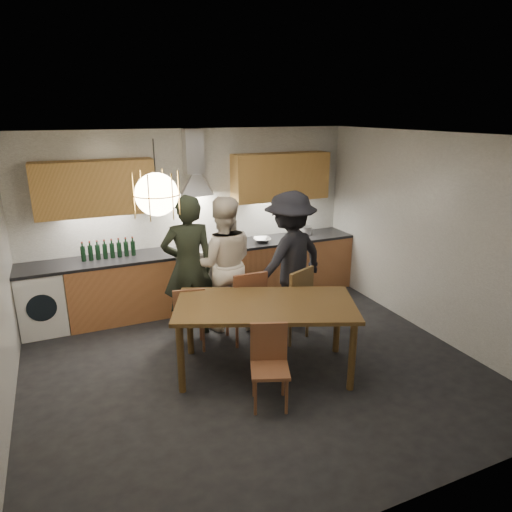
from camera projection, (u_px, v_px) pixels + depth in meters
name	position (u px, v px, depth m)	size (l,w,h in m)	color
ground	(252.00, 366.00, 5.32)	(5.00, 5.00, 0.00)	black
room_shell	(252.00, 223.00, 4.80)	(5.02, 4.52, 2.61)	silver
counter_run	(203.00, 276.00, 6.89)	(5.00, 0.62, 0.90)	#C9814D
range_stove	(202.00, 277.00, 6.88)	(0.90, 0.60, 0.92)	silver
wall_fixtures	(195.00, 181.00, 6.55)	(4.30, 0.54, 1.10)	tan
pendant_lamp	(157.00, 194.00, 4.21)	(0.43, 0.43, 0.70)	black
dining_table	(265.00, 311.00, 5.02)	(2.18, 1.65, 0.83)	brown
chair_back_left	(189.00, 314.00, 5.52)	(0.44, 0.44, 0.84)	brown
chair_back_mid	(247.00, 302.00, 5.70)	(0.44, 0.44, 0.97)	brown
chair_back_right	(294.00, 299.00, 5.77)	(0.58, 0.58, 0.98)	brown
chair_front	(269.00, 359.00, 4.54)	(0.48, 0.48, 0.83)	brown
person_left	(188.00, 267.00, 5.84)	(0.68, 0.45, 1.86)	black
person_mid	(223.00, 264.00, 6.03)	(0.88, 0.68, 1.81)	beige
person_right	(290.00, 259.00, 6.15)	(1.19, 0.69, 1.85)	black
mixing_bowl	(262.00, 240.00, 7.03)	(0.27, 0.27, 0.07)	silver
stock_pot	(306.00, 231.00, 7.46)	(0.17, 0.17, 0.12)	silver
wine_bottles	(108.00, 249.00, 6.24)	(0.72, 0.06, 0.27)	black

